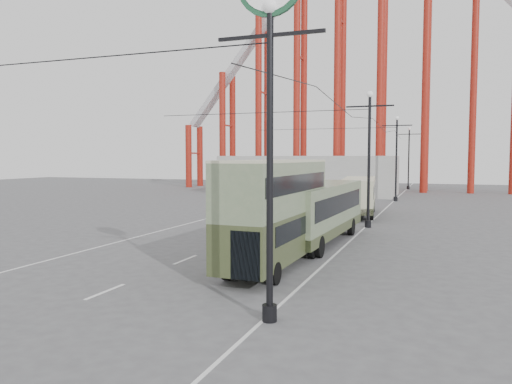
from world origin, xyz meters
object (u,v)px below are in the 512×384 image
at_px(single_decker_green, 317,210).
at_px(double_decker_bus, 275,208).
at_px(pedestrian, 257,218).
at_px(single_decker_cream, 359,194).
at_px(lamp_post_near, 270,51).

bearing_deg(single_decker_green, double_decker_bus, -89.98).
bearing_deg(pedestrian, double_decker_bus, 112.83).
height_order(double_decker_bus, single_decker_green, double_decker_bus).
bearing_deg(single_decker_cream, double_decker_bus, -97.26).
xyz_separation_m(lamp_post_near, pedestrian, (-6.38, 16.20, -6.90)).
xyz_separation_m(lamp_post_near, single_decker_green, (-1.84, 13.70, -5.99)).
relative_size(lamp_post_near, pedestrian, 5.60).
bearing_deg(lamp_post_near, double_decker_bus, 106.89).
bearing_deg(single_decker_green, lamp_post_near, -80.20).
height_order(single_decker_cream, pedestrian, single_decker_cream).
xyz_separation_m(single_decker_cream, pedestrian, (-4.64, -11.96, -0.78)).
distance_m(single_decker_green, single_decker_cream, 14.47).
relative_size(lamp_post_near, double_decker_bus, 1.22).
bearing_deg(pedestrian, single_decker_green, 149.19).
distance_m(lamp_post_near, single_decker_cream, 28.88).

